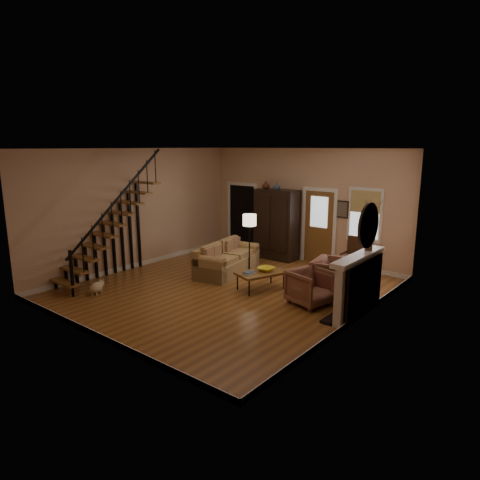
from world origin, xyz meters
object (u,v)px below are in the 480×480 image
Objects in this scene: armchair_left at (311,287)px; floor_lamp at (249,244)px; armchair_right at (334,277)px; side_chair at (352,256)px; armoire at (277,224)px; coffee_table at (261,281)px; sofa at (227,259)px.

floor_lamp is (-2.52, 1.09, 0.41)m from armchair_left.
armchair_right is 1.70m from side_chair.
armoire is at bearing 98.67° from floor_lamp.
armchair_left is 2.77m from floor_lamp.
floor_lamp reaches higher than side_chair.
coffee_table is (1.35, -2.65, -0.83)m from armoire.
floor_lamp is at bearing -81.33° from armoire.
armoire reaches higher than sofa.
armchair_left is at bearing -23.09° from sofa.
coffee_table is (1.49, -0.53, -0.17)m from sofa.
floor_lamp is (-1.10, 0.98, 0.58)m from coffee_table.
side_chair is (2.29, 1.47, -0.28)m from floor_lamp.
coffee_table is 1.34× the size of armchair_left.
armoire is at bearing 59.19° from armchair_left.
armchair_left is 2.58m from side_chair.
armchair_left is (2.91, -0.64, -0.01)m from sofa.
sofa is at bearing -144.42° from side_chair.
armoire is 2.28× the size of armchair_right.
sofa reaches higher than coffee_table.
armchair_left reaches higher than coffee_table.
armchair_right reaches higher than sofa.
armoire is 1.00× the size of sofa.
armchair_right is 0.90× the size of side_chair.
sofa is 0.72m from floor_lamp.
floor_lamp is 1.55× the size of side_chair.
sofa is 3.02m from armchair_right.
coffee_table is 1.43m from armchair_left.
floor_lamp is (0.26, -1.67, -0.26)m from armoire.
coffee_table is at bearing -30.07° from sofa.
sofa is at bearing 85.30° from armchair_right.
side_chair is (2.69, 1.93, 0.12)m from sofa.
side_chair is (-0.32, 1.67, 0.09)m from armchair_right.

